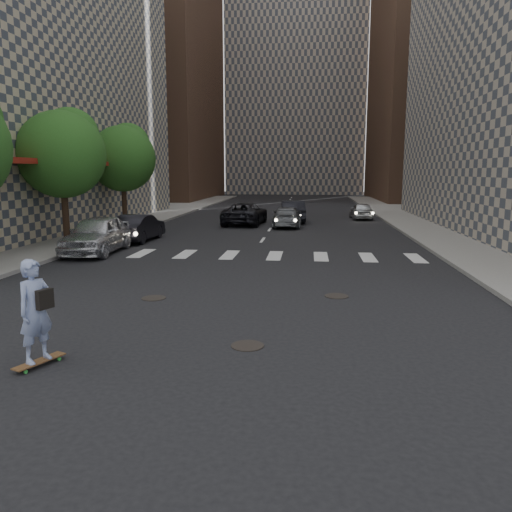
{
  "coord_description": "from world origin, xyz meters",
  "views": [
    {
      "loc": [
        2.43,
        -12.47,
        3.63
      ],
      "look_at": [
        0.99,
        1.21,
        1.3
      ],
      "focal_mm": 35.0,
      "sensor_mm": 36.0,
      "label": 1
    }
  ],
  "objects_px": {
    "tree_b": "(64,150)",
    "silver_sedan": "(97,234)",
    "traffic_car_a": "(139,227)",
    "traffic_car_d": "(361,211)",
    "skateboarder": "(36,311)",
    "traffic_car_b": "(287,217)",
    "tree_c": "(124,156)",
    "traffic_car_e": "(293,211)",
    "traffic_car_c": "(245,214)"
  },
  "relations": [
    {
      "from": "traffic_car_a",
      "to": "traffic_car_d",
      "type": "distance_m",
      "value": 18.9
    },
    {
      "from": "tree_b",
      "to": "silver_sedan",
      "type": "bearing_deg",
      "value": -42.33
    },
    {
      "from": "skateboarder",
      "to": "traffic_car_d",
      "type": "distance_m",
      "value": 32.04
    },
    {
      "from": "tree_c",
      "to": "skateboarder",
      "type": "relative_size",
      "value": 3.21
    },
    {
      "from": "tree_c",
      "to": "traffic_car_c",
      "type": "relative_size",
      "value": 1.22
    },
    {
      "from": "skateboarder",
      "to": "traffic_car_b",
      "type": "bearing_deg",
      "value": 104.9
    },
    {
      "from": "traffic_car_a",
      "to": "traffic_car_c",
      "type": "height_order",
      "value": "traffic_car_c"
    },
    {
      "from": "traffic_car_c",
      "to": "traffic_car_e",
      "type": "height_order",
      "value": "traffic_car_e"
    },
    {
      "from": "skateboarder",
      "to": "traffic_car_d",
      "type": "height_order",
      "value": "skateboarder"
    },
    {
      "from": "tree_b",
      "to": "tree_c",
      "type": "distance_m",
      "value": 8.0
    },
    {
      "from": "tree_b",
      "to": "traffic_car_a",
      "type": "xyz_separation_m",
      "value": [
        2.95,
        1.86,
        -3.93
      ]
    },
    {
      "from": "traffic_car_a",
      "to": "tree_c",
      "type": "bearing_deg",
      "value": -62.2
    },
    {
      "from": "skateboarder",
      "to": "traffic_car_e",
      "type": "xyz_separation_m",
      "value": [
        3.86,
        28.0,
        -0.3
      ]
    },
    {
      "from": "skateboarder",
      "to": "traffic_car_c",
      "type": "distance_m",
      "value": 25.92
    },
    {
      "from": "tree_b",
      "to": "silver_sedan",
      "type": "height_order",
      "value": "tree_b"
    },
    {
      "from": "silver_sedan",
      "to": "traffic_car_e",
      "type": "bearing_deg",
      "value": 58.95
    },
    {
      "from": "traffic_car_d",
      "to": "silver_sedan",
      "type": "bearing_deg",
      "value": 51.71
    },
    {
      "from": "silver_sedan",
      "to": "traffic_car_e",
      "type": "height_order",
      "value": "silver_sedan"
    },
    {
      "from": "traffic_car_b",
      "to": "traffic_car_e",
      "type": "relative_size",
      "value": 0.97
    },
    {
      "from": "skateboarder",
      "to": "silver_sedan",
      "type": "xyz_separation_m",
      "value": [
        -4.43,
        12.9,
        -0.23
      ]
    },
    {
      "from": "skateboarder",
      "to": "tree_c",
      "type": "bearing_deg",
      "value": 129.78
    },
    {
      "from": "tree_c",
      "to": "skateboarder",
      "type": "distance_m",
      "value": 24.4
    },
    {
      "from": "traffic_car_b",
      "to": "traffic_car_e",
      "type": "xyz_separation_m",
      "value": [
        0.26,
        3.34,
        0.11
      ]
    },
    {
      "from": "traffic_car_a",
      "to": "traffic_car_c",
      "type": "bearing_deg",
      "value": -114.96
    },
    {
      "from": "silver_sedan",
      "to": "tree_b",
      "type": "bearing_deg",
      "value": 135.37
    },
    {
      "from": "skateboarder",
      "to": "traffic_car_d",
      "type": "relative_size",
      "value": 0.54
    },
    {
      "from": "tree_c",
      "to": "traffic_car_a",
      "type": "bearing_deg",
      "value": -64.29
    },
    {
      "from": "tree_b",
      "to": "traffic_car_c",
      "type": "distance_m",
      "value": 13.69
    },
    {
      "from": "tree_c",
      "to": "traffic_car_e",
      "type": "distance_m",
      "value": 12.41
    },
    {
      "from": "traffic_car_b",
      "to": "traffic_car_d",
      "type": "xyz_separation_m",
      "value": [
        5.47,
        6.06,
        -0.01
      ]
    },
    {
      "from": "skateboarder",
      "to": "traffic_car_c",
      "type": "bearing_deg",
      "value": 111.84
    },
    {
      "from": "traffic_car_e",
      "to": "traffic_car_d",
      "type": "bearing_deg",
      "value": -156.89
    },
    {
      "from": "traffic_car_b",
      "to": "traffic_car_c",
      "type": "xyz_separation_m",
      "value": [
        -2.98,
        1.24,
        0.09
      ]
    },
    {
      "from": "tree_b",
      "to": "traffic_car_a",
      "type": "bearing_deg",
      "value": 32.24
    },
    {
      "from": "traffic_car_c",
      "to": "traffic_car_d",
      "type": "distance_m",
      "value": 9.73
    },
    {
      "from": "tree_c",
      "to": "traffic_car_e",
      "type": "xyz_separation_m",
      "value": [
        10.74,
        4.86,
        -3.87
      ]
    },
    {
      "from": "skateboarder",
      "to": "traffic_car_a",
      "type": "bearing_deg",
      "value": 126.22
    },
    {
      "from": "traffic_car_d",
      "to": "traffic_car_e",
      "type": "xyz_separation_m",
      "value": [
        -5.21,
        -2.72,
        0.12
      ]
    },
    {
      "from": "tree_b",
      "to": "traffic_car_d",
      "type": "bearing_deg",
      "value": 44.33
    },
    {
      "from": "traffic_car_b",
      "to": "silver_sedan",
      "type": "bearing_deg",
      "value": 56.17
    },
    {
      "from": "traffic_car_a",
      "to": "traffic_car_d",
      "type": "height_order",
      "value": "traffic_car_a"
    },
    {
      "from": "skateboarder",
      "to": "traffic_car_e",
      "type": "bearing_deg",
      "value": 105.37
    },
    {
      "from": "tree_b",
      "to": "silver_sedan",
      "type": "distance_m",
      "value": 5.04
    },
    {
      "from": "traffic_car_c",
      "to": "traffic_car_d",
      "type": "bearing_deg",
      "value": -146.29
    },
    {
      "from": "traffic_car_e",
      "to": "traffic_car_c",
      "type": "bearing_deg",
      "value": 28.42
    },
    {
      "from": "tree_c",
      "to": "traffic_car_a",
      "type": "relative_size",
      "value": 1.52
    },
    {
      "from": "skateboarder",
      "to": "traffic_car_e",
      "type": "distance_m",
      "value": 28.27
    },
    {
      "from": "tree_c",
      "to": "traffic_car_c",
      "type": "bearing_deg",
      "value": 20.26
    },
    {
      "from": "tree_b",
      "to": "traffic_car_e",
      "type": "bearing_deg",
      "value": 50.14
    },
    {
      "from": "silver_sedan",
      "to": "skateboarder",
      "type": "bearing_deg",
      "value": -73.36
    }
  ]
}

